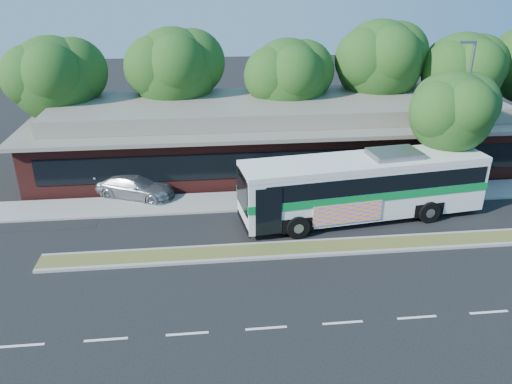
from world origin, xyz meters
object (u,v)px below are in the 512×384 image
Objects in this scene: transit_bus at (364,182)px; sidewalk_tree at (457,110)px; sedan at (135,186)px; lamp_post at (462,117)px.

transit_bus is 1.80× the size of sidewalk_tree.
sedan is 19.04m from sidewalk_tree.
lamp_post is 0.68m from sidewalk_tree.
lamp_post reaches higher than transit_bus.
sedan is 0.64× the size of sidewalk_tree.
sidewalk_tree is at bearing 12.62° from transit_bus.
transit_bus is 6.84m from sidewalk_tree.
sedan is at bearing 174.54° from lamp_post.
transit_bus reaches higher than sedan.
sidewalk_tree reaches higher than sedan.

